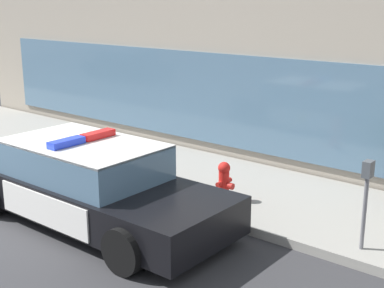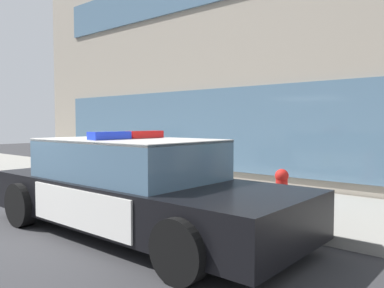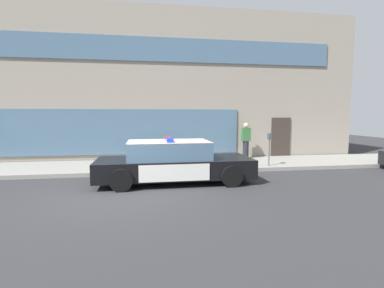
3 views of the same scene
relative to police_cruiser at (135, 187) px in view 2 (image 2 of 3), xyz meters
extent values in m
cube|color=gray|center=(-1.71, 2.73, -0.61)|extent=(48.00, 3.02, 0.15)
cube|color=gray|center=(0.03, 8.54, 2.97)|extent=(19.54, 8.50, 7.29)
cube|color=slate|center=(-2.32, 4.26, 0.77)|extent=(11.73, 0.08, 2.10)
cube|color=black|center=(0.06, 0.00, -0.18)|extent=(5.08, 1.90, 0.60)
cube|color=silver|center=(1.68, 0.01, -0.02)|extent=(1.74, 1.84, 0.05)
cube|color=silver|center=(-1.71, -0.01, -0.02)|extent=(1.43, 1.84, 0.05)
cube|color=silver|center=(-0.05, 0.94, -0.18)|extent=(2.13, 0.05, 0.51)
cube|color=silver|center=(-0.03, -0.94, -0.18)|extent=(2.13, 0.05, 0.51)
cube|color=yellow|center=(-0.05, 0.96, -0.18)|extent=(0.22, 0.01, 0.26)
cube|color=slate|center=(-0.14, 0.00, 0.39)|extent=(2.65, 1.70, 0.60)
cube|color=silver|center=(-0.14, 0.00, 0.68)|extent=(2.65, 1.70, 0.04)
cube|color=red|center=(-0.14, 0.33, 0.76)|extent=(0.20, 0.63, 0.11)
cube|color=blue|center=(-0.14, -0.34, 0.76)|extent=(0.20, 0.63, 0.11)
cylinder|color=black|center=(1.73, 0.94, -0.34)|extent=(0.68, 0.23, 0.68)
cylinder|color=black|center=(1.74, -0.92, -0.34)|extent=(0.68, 0.23, 0.68)
cylinder|color=black|center=(-1.62, 0.92, -0.34)|extent=(0.68, 0.23, 0.68)
cylinder|color=black|center=(-1.60, -0.94, -0.34)|extent=(0.68, 0.23, 0.68)
cylinder|color=red|center=(1.38, 1.90, -0.48)|extent=(0.28, 0.28, 0.10)
cylinder|color=red|center=(1.38, 1.90, -0.21)|extent=(0.19, 0.19, 0.45)
sphere|color=red|center=(1.38, 1.90, 0.09)|extent=(0.22, 0.22, 0.22)
cylinder|color=#B21E19|center=(1.38, 1.90, 0.16)|extent=(0.06, 0.06, 0.05)
cylinder|color=#B21E19|center=(1.38, 1.76, -0.18)|extent=(0.09, 0.10, 0.09)
cylinder|color=#B21E19|center=(1.38, 2.05, -0.18)|extent=(0.09, 0.10, 0.09)
cylinder|color=#B21E19|center=(1.53, 1.90, -0.22)|extent=(0.10, 0.12, 0.12)
camera|label=1|loc=(6.71, -5.50, 2.99)|focal=50.23mm
camera|label=2|loc=(4.30, -3.70, 0.94)|focal=35.97mm
camera|label=3|loc=(-0.83, -9.24, 1.53)|focal=26.46mm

